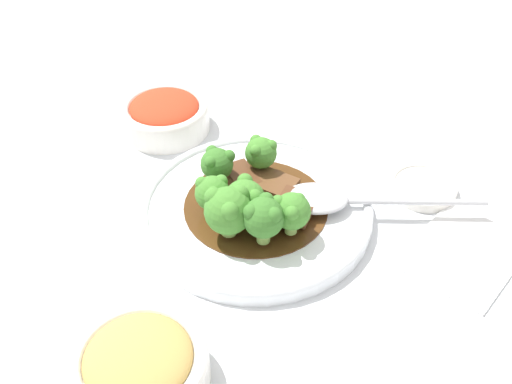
# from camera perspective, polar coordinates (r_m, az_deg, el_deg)

# --- Properties ---
(ground_plane) EXTENTS (4.00, 4.00, 0.00)m
(ground_plane) POSITION_cam_1_polar(r_m,az_deg,el_deg) (0.65, 0.00, -2.25)
(ground_plane) COLOR silver
(main_plate) EXTENTS (0.25, 0.25, 0.02)m
(main_plate) POSITION_cam_1_polar(r_m,az_deg,el_deg) (0.65, 0.00, -1.61)
(main_plate) COLOR white
(main_plate) RESTS_ON ground_plane
(beef_strip_0) EXTENTS (0.05, 0.03, 0.01)m
(beef_strip_0) POSITION_cam_1_polar(r_m,az_deg,el_deg) (0.61, 1.63, -2.36)
(beef_strip_0) COLOR #56331E
(beef_strip_0) RESTS_ON main_plate
(beef_strip_1) EXTENTS (0.06, 0.04, 0.01)m
(beef_strip_1) POSITION_cam_1_polar(r_m,az_deg,el_deg) (0.65, -2.43, -0.02)
(beef_strip_1) COLOR #56331E
(beef_strip_1) RESTS_ON main_plate
(beef_strip_2) EXTENTS (0.05, 0.07, 0.01)m
(beef_strip_2) POSITION_cam_1_polar(r_m,az_deg,el_deg) (0.66, 1.31, 0.93)
(beef_strip_2) COLOR brown
(beef_strip_2) RESTS_ON main_plate
(beef_strip_3) EXTENTS (0.06, 0.06, 0.01)m
(beef_strip_3) POSITION_cam_1_polar(r_m,az_deg,el_deg) (0.63, 3.76, -1.39)
(beef_strip_3) COLOR #56331E
(beef_strip_3) RESTS_ON main_plate
(beef_strip_4) EXTENTS (0.04, 0.05, 0.01)m
(beef_strip_4) POSITION_cam_1_polar(r_m,az_deg,el_deg) (0.67, -1.35, 1.52)
(beef_strip_4) COLOR #56331E
(beef_strip_4) RESTS_ON main_plate
(broccoli_floret_0) EXTENTS (0.04, 0.04, 0.04)m
(broccoli_floret_0) POSITION_cam_1_polar(r_m,az_deg,el_deg) (0.62, -4.17, -0.05)
(broccoli_floret_0) COLOR #7FA84C
(broccoli_floret_0) RESTS_ON main_plate
(broccoli_floret_1) EXTENTS (0.04, 0.04, 0.05)m
(broccoli_floret_1) POSITION_cam_1_polar(r_m,az_deg,el_deg) (0.60, -1.11, -0.72)
(broccoli_floret_1) COLOR #8EB756
(broccoli_floret_1) RESTS_ON main_plate
(broccoli_floret_2) EXTENTS (0.04, 0.04, 0.04)m
(broccoli_floret_2) POSITION_cam_1_polar(r_m,az_deg,el_deg) (0.65, -3.75, 2.72)
(broccoli_floret_2) COLOR #7FA84C
(broccoli_floret_2) RESTS_ON main_plate
(broccoli_floret_3) EXTENTS (0.04, 0.04, 0.05)m
(broccoli_floret_3) POSITION_cam_1_polar(r_m,az_deg,el_deg) (0.59, 3.16, -1.95)
(broccoli_floret_3) COLOR #8EB756
(broccoli_floret_3) RESTS_ON main_plate
(broccoli_floret_4) EXTENTS (0.04, 0.04, 0.05)m
(broccoli_floret_4) POSITION_cam_1_polar(r_m,az_deg,el_deg) (0.58, 0.73, -2.40)
(broccoli_floret_4) COLOR #7FA84C
(broccoli_floret_4) RESTS_ON main_plate
(broccoli_floret_5) EXTENTS (0.04, 0.04, 0.04)m
(broccoli_floret_5) POSITION_cam_1_polar(r_m,az_deg,el_deg) (0.66, 0.47, 3.80)
(broccoli_floret_5) COLOR #7FA84C
(broccoli_floret_5) RESTS_ON main_plate
(broccoli_floret_6) EXTENTS (0.05, 0.05, 0.05)m
(broccoli_floret_6) POSITION_cam_1_polar(r_m,az_deg,el_deg) (0.59, -2.67, -1.70)
(broccoli_floret_6) COLOR #7FA84C
(broccoli_floret_6) RESTS_ON main_plate
(serving_spoon) EXTENTS (0.19, 0.16, 0.01)m
(serving_spoon) POSITION_cam_1_polar(r_m,az_deg,el_deg) (0.64, 6.89, -0.64)
(serving_spoon) COLOR #B7B7BC
(serving_spoon) RESTS_ON main_plate
(side_bowl_kimchi) EXTENTS (0.11, 0.11, 0.04)m
(side_bowl_kimchi) POSITION_cam_1_polar(r_m,az_deg,el_deg) (0.78, -8.68, 7.33)
(side_bowl_kimchi) COLOR white
(side_bowl_kimchi) RESTS_ON ground_plane
(side_bowl_appetizer) EXTENTS (0.11, 0.11, 0.05)m
(side_bowl_appetizer) POSITION_cam_1_polar(r_m,az_deg,el_deg) (0.51, -11.00, -16.00)
(side_bowl_appetizer) COLOR white
(side_bowl_appetizer) RESTS_ON ground_plane
(sauce_dish) EXTENTS (0.08, 0.08, 0.01)m
(sauce_dish) POSITION_cam_1_polar(r_m,az_deg,el_deg) (0.70, 15.64, 0.50)
(sauce_dish) COLOR white
(sauce_dish) RESTS_ON ground_plane
(paper_napkin) EXTENTS (0.14, 0.12, 0.01)m
(paper_napkin) POSITION_cam_1_polar(r_m,az_deg,el_deg) (0.65, 19.28, -5.43)
(paper_napkin) COLOR white
(paper_napkin) RESTS_ON ground_plane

